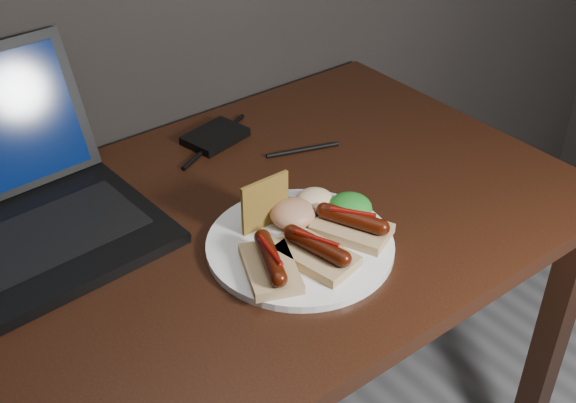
{
  "coord_description": "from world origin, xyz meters",
  "views": [
    {
      "loc": [
        -0.37,
        0.6,
        1.44
      ],
      "look_at": [
        0.17,
        1.3,
        0.82
      ],
      "focal_mm": 45.0,
      "sensor_mm": 36.0,
      "label": 1
    }
  ],
  "objects": [
    {
      "name": "plate",
      "position": [
        0.17,
        1.27,
        0.76
      ],
      "size": [
        0.33,
        0.33,
        0.01
      ],
      "primitive_type": "cylinder",
      "rotation": [
        0.0,
        0.0,
        0.17
      ],
      "color": "white",
      "rests_on": "desk"
    },
    {
      "name": "salad_greens",
      "position": [
        0.27,
        1.27,
        0.78
      ],
      "size": [
        0.07,
        0.07,
        0.04
      ],
      "primitive_type": "ellipsoid",
      "color": "#13621A",
      "rests_on": "plate"
    },
    {
      "name": "bread_sausage_right",
      "position": [
        0.24,
        1.24,
        0.78
      ],
      "size": [
        0.11,
        0.13,
        0.04
      ],
      "color": "tan",
      "rests_on": "plate"
    },
    {
      "name": "bread_sausage_left",
      "position": [
        0.09,
        1.24,
        0.78
      ],
      "size": [
        0.11,
        0.13,
        0.04
      ],
      "color": "tan",
      "rests_on": "plate"
    },
    {
      "name": "crispbread",
      "position": [
        0.15,
        1.34,
        0.8
      ],
      "size": [
        0.09,
        0.01,
        0.08
      ],
      "primitive_type": "cube",
      "color": "#AB842E",
      "rests_on": "plate"
    },
    {
      "name": "desk_cables",
      "position": [
        -0.01,
        1.51,
        0.75
      ],
      "size": [
        0.97,
        0.3,
        0.01
      ],
      "color": "black",
      "rests_on": "desk"
    },
    {
      "name": "hard_drive",
      "position": [
        0.24,
        1.62,
        0.76
      ],
      "size": [
        0.13,
        0.1,
        0.02
      ],
      "primitive_type": "cube",
      "rotation": [
        0.0,
        0.0,
        0.22
      ],
      "color": "black",
      "rests_on": "desk"
    },
    {
      "name": "salsa_mound",
      "position": [
        0.19,
        1.31,
        0.78
      ],
      "size": [
        0.07,
        0.07,
        0.04
      ],
      "primitive_type": "ellipsoid",
      "color": "maroon",
      "rests_on": "plate"
    },
    {
      "name": "laptop",
      "position": [
        -0.15,
        1.57,
        0.8
      ],
      "size": [
        0.38,
        0.38,
        0.25
      ],
      "color": "black",
      "rests_on": "desk"
    },
    {
      "name": "bread_sausage_center",
      "position": [
        0.16,
        1.22,
        0.78
      ],
      "size": [
        0.09,
        0.13,
        0.04
      ],
      "color": "tan",
      "rests_on": "plate"
    },
    {
      "name": "desk",
      "position": [
        0.0,
        1.38,
        0.66
      ],
      "size": [
        1.4,
        0.7,
        0.75
      ],
      "color": "black",
      "rests_on": "ground"
    },
    {
      "name": "coleslaw_mound",
      "position": [
        0.24,
        1.32,
        0.78
      ],
      "size": [
        0.06,
        0.06,
        0.04
      ],
      "primitive_type": "ellipsoid",
      "color": "silver",
      "rests_on": "plate"
    }
  ]
}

